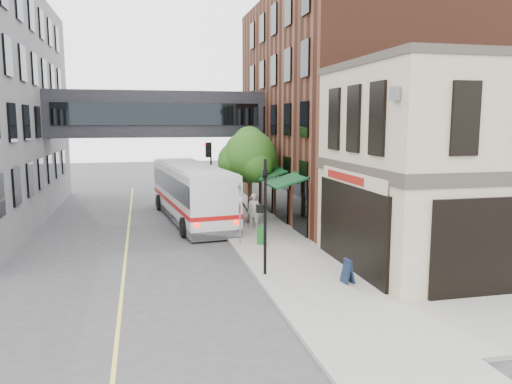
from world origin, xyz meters
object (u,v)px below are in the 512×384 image
bus (191,190)px  pedestrian_c (238,207)px  pedestrian_a (254,211)px  pedestrian_b (252,209)px  sandwich_board (348,271)px  newspaper_box (262,235)px

bus → pedestrian_c: (2.49, -2.23, -0.75)m
pedestrian_a → pedestrian_b: 1.58m
pedestrian_a → sandwich_board: size_ratio=2.17×
bus → sandwich_board: (4.38, -13.86, -1.26)m
pedestrian_c → newspaper_box: bearing=-71.6°
pedestrian_b → pedestrian_a: bearing=-119.0°
bus → pedestrian_c: 3.43m
bus → pedestrian_b: bus is taller
pedestrian_c → sandwich_board: (1.89, -11.64, -0.51)m
bus → sandwich_board: size_ratio=14.07×
pedestrian_b → pedestrian_c: bearing=152.7°
bus → sandwich_board: bus is taller
sandwich_board → pedestrian_b: bearing=90.8°
pedestrian_c → sandwich_board: pedestrian_c is taller
pedestrian_a → sandwich_board: pedestrian_a is taller
bus → pedestrian_a: bus is taller
pedestrian_a → newspaper_box: (-0.42, -3.56, -0.55)m
newspaper_box → pedestrian_c: bearing=109.6°
pedestrian_a → newspaper_box: 3.63m
pedestrian_a → sandwich_board: 10.07m
newspaper_box → sandwich_board: size_ratio=0.94×
bus → pedestrian_a: size_ratio=6.49×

